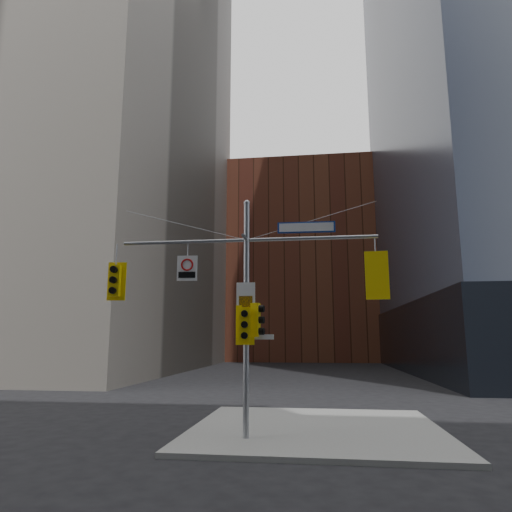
% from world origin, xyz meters
% --- Properties ---
extents(ground, '(160.00, 160.00, 0.00)m').
position_xyz_m(ground, '(0.00, 0.00, 0.00)').
color(ground, black).
rests_on(ground, ground).
extents(sidewalk_corner, '(8.00, 8.00, 0.15)m').
position_xyz_m(sidewalk_corner, '(2.00, 4.00, 0.07)').
color(sidewalk_corner, gray).
rests_on(sidewalk_corner, ground).
extents(tower_nw, '(36.00, 36.00, 80.00)m').
position_xyz_m(tower_nw, '(-28.00, 32.00, 40.00)').
color(tower_nw, gray).
rests_on(tower_nw, ground).
extents(brick_midrise, '(26.00, 20.00, 28.00)m').
position_xyz_m(brick_midrise, '(0.00, 58.00, 14.00)').
color(brick_midrise, brown).
rests_on(brick_midrise, ground).
extents(signal_assembly, '(8.00, 0.80, 7.30)m').
position_xyz_m(signal_assembly, '(0.00, 1.99, 4.42)').
color(signal_assembly, gray).
rests_on(signal_assembly, ground).
extents(traffic_light_west_arm, '(0.59, 0.50, 1.24)m').
position_xyz_m(traffic_light_west_arm, '(-4.25, 2.01, 4.80)').
color(traffic_light_west_arm, yellow).
rests_on(traffic_light_west_arm, ground).
extents(traffic_light_east_arm, '(0.68, 0.54, 1.42)m').
position_xyz_m(traffic_light_east_arm, '(3.89, 1.99, 4.80)').
color(traffic_light_east_arm, yellow).
rests_on(traffic_light_east_arm, ground).
extents(traffic_light_pole_side, '(0.42, 0.35, 1.01)m').
position_xyz_m(traffic_light_pole_side, '(0.32, 1.99, 3.53)').
color(traffic_light_pole_side, yellow).
rests_on(traffic_light_pole_side, ground).
extents(traffic_light_pole_front, '(0.56, 0.47, 1.17)m').
position_xyz_m(traffic_light_pole_front, '(-0.00, 1.73, 3.38)').
color(traffic_light_pole_front, yellow).
rests_on(traffic_light_pole_front, ground).
extents(street_sign_blade, '(1.77, 0.10, 0.34)m').
position_xyz_m(street_sign_blade, '(1.86, 2.00, 6.35)').
color(street_sign_blade, navy).
rests_on(street_sign_blade, ground).
extents(regulatory_sign_arm, '(0.64, 0.10, 0.80)m').
position_xyz_m(regulatory_sign_arm, '(-1.88, 1.97, 5.18)').
color(regulatory_sign_arm, silver).
rests_on(regulatory_sign_arm, ground).
extents(regulatory_sign_pole, '(0.57, 0.04, 0.74)m').
position_xyz_m(regulatory_sign_pole, '(0.00, 1.88, 4.26)').
color(regulatory_sign_pole, silver).
rests_on(regulatory_sign_pole, ground).
extents(street_blade_ew, '(0.77, 0.11, 0.15)m').
position_xyz_m(street_blade_ew, '(0.45, 2.00, 3.03)').
color(street_blade_ew, silver).
rests_on(street_blade_ew, ground).
extents(street_blade_ns, '(0.08, 0.74, 0.15)m').
position_xyz_m(street_blade_ns, '(0.00, 2.45, 2.95)').
color(street_blade_ns, '#145926').
rests_on(street_blade_ns, ground).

